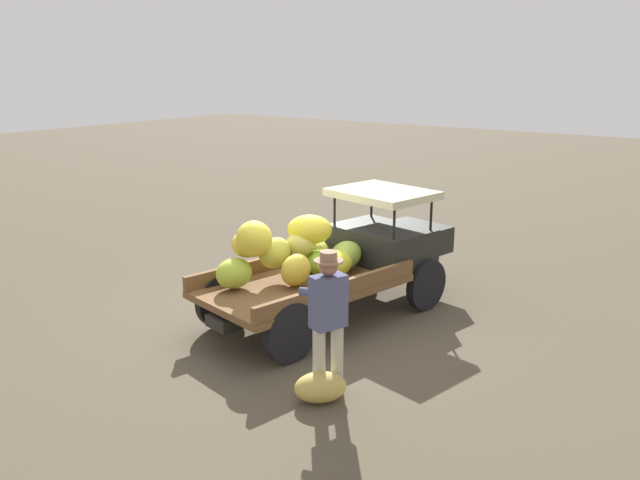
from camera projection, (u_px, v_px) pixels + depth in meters
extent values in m
plane|color=brown|center=(295.00, 322.00, 9.82)|extent=(60.00, 60.00, 0.00)
cube|color=black|center=(325.00, 290.00, 9.83)|extent=(4.01, 1.25, 0.16)
cylinder|color=black|center=(355.00, 263.00, 11.36)|extent=(0.83, 0.31, 0.82)
cylinder|color=black|center=(426.00, 285.00, 10.21)|extent=(0.83, 0.31, 0.82)
cylinder|color=black|center=(221.00, 301.00, 9.54)|extent=(0.83, 0.31, 0.82)
cylinder|color=black|center=(290.00, 333.00, 8.40)|extent=(0.83, 0.31, 0.82)
cube|color=brown|center=(302.00, 286.00, 9.49)|extent=(3.29, 2.30, 0.10)
cube|color=brown|center=(269.00, 263.00, 10.02)|extent=(2.95, 0.69, 0.22)
cube|color=brown|center=(340.00, 289.00, 8.88)|extent=(2.95, 0.69, 0.22)
cube|color=black|center=(381.00, 243.00, 10.51)|extent=(1.39, 1.71, 0.55)
cube|color=black|center=(417.00, 237.00, 11.11)|extent=(0.90, 1.18, 0.44)
cylinder|color=black|center=(372.00, 201.00, 11.11)|extent=(0.04, 0.04, 0.55)
cylinder|color=black|center=(431.00, 213.00, 10.19)|extent=(0.04, 0.04, 0.55)
cylinder|color=black|center=(335.00, 208.00, 10.54)|extent=(0.04, 0.04, 0.55)
cylinder|color=black|center=(394.00, 222.00, 9.62)|extent=(0.04, 0.04, 0.55)
cube|color=beige|center=(383.00, 194.00, 10.29)|extent=(1.51, 1.74, 0.12)
ellipsoid|color=gold|center=(254.00, 239.00, 9.08)|extent=(0.75, 0.81, 0.67)
ellipsoid|color=#95B13C|center=(346.00, 255.00, 9.89)|extent=(0.70, 0.61, 0.54)
ellipsoid|color=gold|center=(314.00, 254.00, 10.00)|extent=(0.60, 0.36, 0.40)
ellipsoid|color=gold|center=(275.00, 253.00, 9.46)|extent=(0.59, 0.46, 0.48)
ellipsoid|color=gold|center=(296.00, 270.00, 9.20)|extent=(0.52, 0.47, 0.53)
ellipsoid|color=#B3CD38|center=(310.00, 251.00, 10.26)|extent=(0.81, 0.81, 0.51)
ellipsoid|color=#A8C136|center=(234.00, 273.00, 9.12)|extent=(0.61, 0.53, 0.44)
ellipsoid|color=#C8BB51|center=(301.00, 243.00, 9.67)|extent=(0.61, 0.60, 0.45)
ellipsoid|color=gold|center=(247.00, 244.00, 9.33)|extent=(0.54, 0.57, 0.50)
ellipsoid|color=#80AF2B|center=(321.00, 263.00, 9.74)|extent=(0.73, 0.74, 0.54)
ellipsoid|color=gold|center=(310.00, 230.00, 9.69)|extent=(0.83, 0.87, 0.53)
ellipsoid|color=gold|center=(335.00, 264.00, 9.50)|extent=(0.69, 0.53, 0.46)
cylinder|color=#BAB29E|center=(319.00, 363.00, 7.53)|extent=(0.15, 0.15, 0.85)
cylinder|color=#BAB29E|center=(337.00, 357.00, 7.67)|extent=(0.15, 0.15, 0.85)
cube|color=#4D5279|center=(328.00, 301.00, 7.40)|extent=(0.46, 0.36, 0.63)
cylinder|color=#4D5279|center=(316.00, 293.00, 7.40)|extent=(0.22, 0.41, 0.10)
cylinder|color=#4D5279|center=(330.00, 290.00, 7.51)|extent=(0.39, 0.30, 0.10)
sphere|color=#915C4C|center=(328.00, 266.00, 7.29)|extent=(0.22, 0.22, 0.22)
cylinder|color=#997356|center=(328.00, 261.00, 7.27)|extent=(0.34, 0.34, 0.02)
cylinder|color=#997356|center=(328.00, 256.00, 7.25)|extent=(0.20, 0.20, 0.10)
ellipsoid|color=tan|center=(320.00, 387.00, 7.47)|extent=(0.72, 0.71, 0.36)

